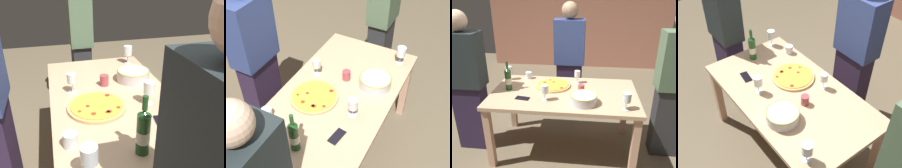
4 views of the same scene
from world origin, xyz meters
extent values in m
plane|color=brown|center=(0.00, 0.00, 0.00)|extent=(8.00, 8.00, 0.00)
cube|color=tan|center=(0.00, 0.00, 0.73)|extent=(1.60, 0.90, 0.04)
cube|color=#DAA485|center=(-0.74, -0.40, 0.35)|extent=(0.07, 0.07, 0.71)
cube|color=#DAA485|center=(0.74, -0.40, 0.35)|extent=(0.07, 0.07, 0.71)
cube|color=#DAA485|center=(-0.74, 0.40, 0.35)|extent=(0.07, 0.07, 0.71)
cube|color=#DAA485|center=(0.74, 0.40, 0.35)|extent=(0.07, 0.07, 0.71)
cube|color=#B5735C|center=(0.00, 3.20, 1.31)|extent=(4.15, 0.16, 2.61)
cylinder|color=tan|center=(-0.14, 0.14, 0.76)|extent=(0.40, 0.40, 0.02)
cylinder|color=gold|center=(-0.14, 0.14, 0.77)|extent=(0.36, 0.36, 0.01)
cylinder|color=#AF3C21|center=(-0.20, 0.27, 0.78)|extent=(0.02, 0.02, 0.00)
cylinder|color=#B0292A|center=(-0.15, 0.21, 0.78)|extent=(0.03, 0.03, 0.00)
cylinder|color=#B12720|center=(-0.03, 0.05, 0.78)|extent=(0.03, 0.03, 0.00)
cylinder|color=#B52F2E|center=(-0.25, 0.08, 0.78)|extent=(0.03, 0.03, 0.00)
cylinder|color=#A13A1E|center=(-0.25, 0.19, 0.78)|extent=(0.03, 0.03, 0.00)
cylinder|color=#9F3A20|center=(-0.25, 0.09, 0.78)|extent=(0.03, 0.03, 0.00)
cylinder|color=#B4322B|center=(-0.22, 0.01, 0.78)|extent=(0.03, 0.03, 0.00)
cylinder|color=silver|center=(0.22, -0.24, 0.80)|extent=(0.27, 0.27, 0.09)
torus|color=#A5AF50|center=(0.22, -0.24, 0.84)|extent=(0.27, 0.27, 0.01)
cylinder|color=#1E4A1E|center=(-0.63, 0.01, 0.86)|extent=(0.07, 0.07, 0.23)
cone|color=#1E4A1E|center=(-0.63, 0.01, 0.99)|extent=(0.07, 0.07, 0.03)
cylinder|color=#1E4A1E|center=(-0.63, 0.01, 1.04)|extent=(0.03, 0.03, 0.07)
cylinder|color=silver|center=(-0.63, 0.01, 0.85)|extent=(0.07, 0.07, 0.07)
cylinder|color=white|center=(-0.72, 0.29, 0.75)|extent=(0.07, 0.07, 0.00)
cylinder|color=white|center=(-0.72, 0.29, 0.80)|extent=(0.01, 0.01, 0.08)
cylinder|color=white|center=(-0.72, 0.29, 0.88)|extent=(0.08, 0.08, 0.08)
cylinder|color=white|center=(-0.17, -0.22, 0.75)|extent=(0.07, 0.07, 0.00)
cylinder|color=white|center=(-0.17, -0.22, 0.79)|extent=(0.01, 0.01, 0.08)
cylinder|color=white|center=(-0.17, -0.22, 0.88)|extent=(0.08, 0.08, 0.08)
cylinder|color=maroon|center=(-0.17, -0.22, 0.86)|extent=(0.07, 0.07, 0.04)
cylinder|color=white|center=(0.63, -0.32, 0.75)|extent=(0.07, 0.07, 0.00)
cylinder|color=white|center=(0.63, -0.32, 0.79)|extent=(0.01, 0.01, 0.08)
cylinder|color=white|center=(0.63, -0.32, 0.88)|extent=(0.08, 0.08, 0.09)
cylinder|color=maroon|center=(0.63, -0.32, 0.85)|extent=(0.07, 0.07, 0.02)
cylinder|color=white|center=(0.13, 0.28, 0.75)|extent=(0.07, 0.07, 0.00)
cylinder|color=white|center=(0.13, 0.28, 0.79)|extent=(0.01, 0.01, 0.08)
cylinder|color=white|center=(0.13, 0.28, 0.87)|extent=(0.07, 0.07, 0.07)
cylinder|color=#A9454D|center=(0.19, 0.02, 0.79)|extent=(0.07, 0.07, 0.09)
cylinder|color=white|center=(-0.49, 0.36, 0.79)|extent=(0.08, 0.08, 0.08)
cube|color=black|center=(-0.41, -0.21, 0.76)|extent=(0.15, 0.09, 0.01)
cube|color=#2E203C|center=(-0.02, 0.84, 0.41)|extent=(0.35, 0.20, 0.82)
cube|color=#344685|center=(-0.02, 0.84, 1.12)|extent=(0.41, 0.24, 0.61)
sphere|color=tan|center=(-0.02, 0.84, 1.54)|extent=(0.22, 0.22, 0.22)
cube|color=#2A1F3B|center=(-1.09, -0.05, 0.40)|extent=(0.34, 0.20, 0.80)
cube|color=#232D2F|center=(-1.09, -0.05, 1.10)|extent=(0.41, 0.24, 0.60)
sphere|color=beige|center=(-1.09, -0.05, 1.52)|extent=(0.22, 0.22, 0.22)
cube|color=#2E3032|center=(1.17, 0.07, 0.41)|extent=(0.32, 0.20, 0.82)
camera|label=1|loc=(-1.53, 0.40, 1.61)|focal=38.83mm
camera|label=2|loc=(-1.62, -0.84, 2.49)|focal=48.32mm
camera|label=3|loc=(0.26, -2.31, 1.85)|focal=37.16mm
camera|label=4|loc=(1.49, -1.12, 2.51)|focal=46.26mm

